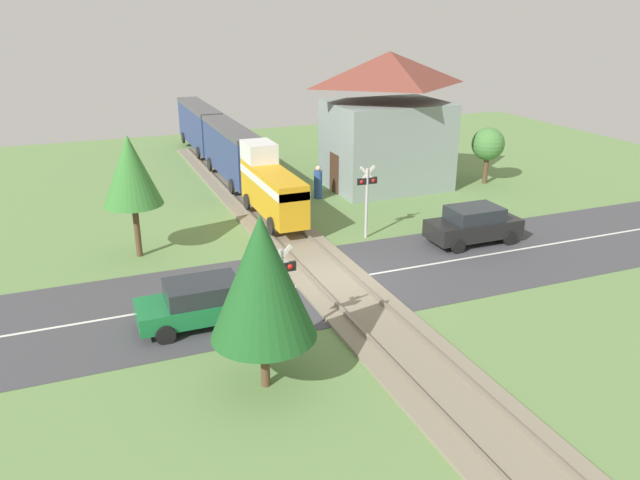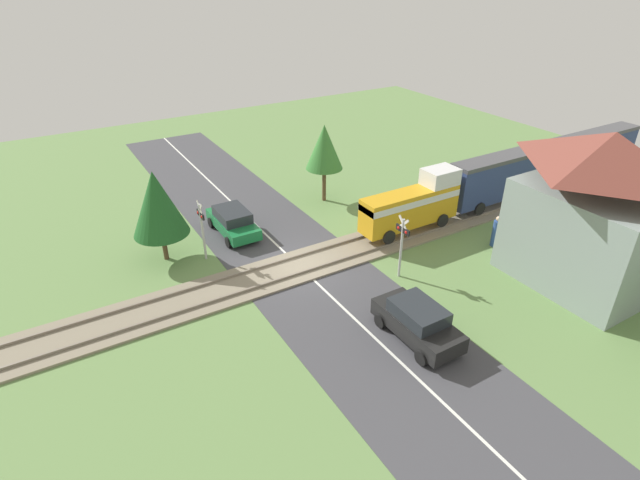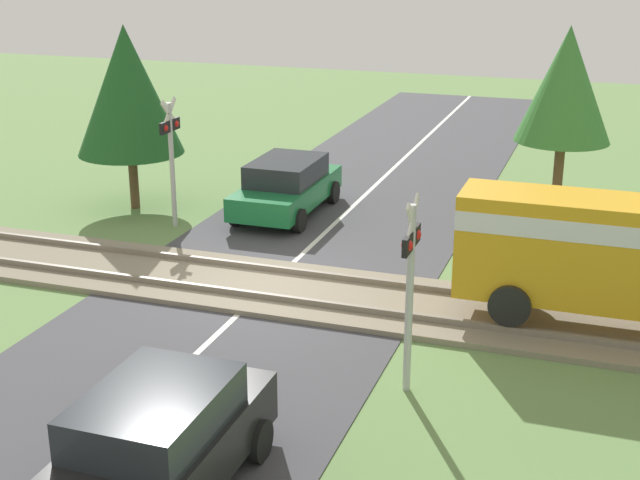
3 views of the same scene
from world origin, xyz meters
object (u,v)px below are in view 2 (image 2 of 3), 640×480
at_px(train, 519,172).
at_px(crossing_signal_east_approach, 402,239).
at_px(car_near_crossing, 233,221).
at_px(crossing_signal_west_approach, 202,223).
at_px(station_building, 593,213).
at_px(pedestrian_by_station, 496,232).
at_px(car_far_side, 417,321).

xyz_separation_m(train, crossing_signal_east_approach, (3.15, -11.80, 0.14)).
relative_size(car_near_crossing, crossing_signal_west_approach, 1.28).
height_order(car_near_crossing, station_building, station_building).
distance_m(train, station_building, 9.26).
relative_size(station_building, pedestrian_by_station, 4.19).
height_order(train, car_near_crossing, train).
relative_size(crossing_signal_west_approach, crossing_signal_east_approach, 1.00).
bearing_deg(crossing_signal_east_approach, car_far_side, -30.20).
bearing_deg(car_near_crossing, pedestrian_by_station, 53.51).
relative_size(train, crossing_signal_west_approach, 7.20).
distance_m(car_near_crossing, car_far_side, 12.36).
height_order(crossing_signal_west_approach, crossing_signal_east_approach, same).
distance_m(car_near_crossing, crossing_signal_west_approach, 3.18).
bearing_deg(station_building, car_far_side, -94.06).
xyz_separation_m(train, pedestrian_by_station, (3.43, -5.58, -1.11)).
distance_m(crossing_signal_east_approach, pedestrian_by_station, 6.35).
distance_m(car_near_crossing, pedestrian_by_station, 14.14).
xyz_separation_m(crossing_signal_west_approach, crossing_signal_east_approach, (6.31, 7.41, 0.00)).
height_order(train, crossing_signal_west_approach, train).
xyz_separation_m(crossing_signal_west_approach, station_building, (10.85, 14.33, 1.50)).
relative_size(train, car_near_crossing, 5.63).
bearing_deg(car_near_crossing, crossing_signal_east_approach, 32.31).
bearing_deg(train, crossing_signal_east_approach, -75.04).
relative_size(car_far_side, crossing_signal_west_approach, 1.23).
xyz_separation_m(car_near_crossing, station_building, (12.67, 12.06, 2.77)).
bearing_deg(crossing_signal_west_approach, crossing_signal_east_approach, 49.59).
xyz_separation_m(train, station_building, (7.69, -4.88, 1.64)).
bearing_deg(pedestrian_by_station, crossing_signal_west_approach, -115.78).
relative_size(car_far_side, crossing_signal_east_approach, 1.23).
height_order(station_building, pedestrian_by_station, station_building).
distance_m(car_far_side, crossing_signal_west_approach, 11.48).
distance_m(car_far_side, pedestrian_by_station, 9.22).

